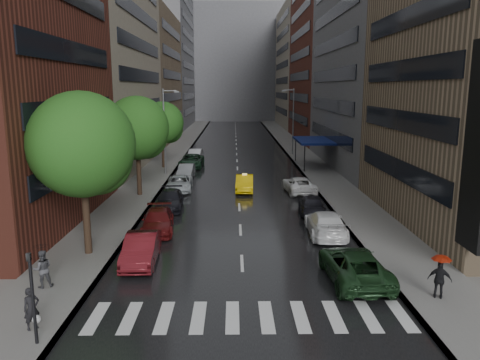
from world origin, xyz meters
The scene contains 21 objects.
ground centered at (0.00, 0.00, 0.00)m, with size 220.00×220.00×0.00m, color gray.
road centered at (0.00, 50.00, 0.01)m, with size 14.00×140.00×0.01m, color black.
sidewalk_left centered at (-9.00, 50.00, 0.07)m, with size 4.00×140.00×0.15m, color gray.
sidewalk_right centered at (9.00, 50.00, 0.07)m, with size 4.00×140.00×0.15m, color gray.
crosswalk centered at (0.20, -2.00, 0.01)m, with size 13.15×2.80×0.01m.
buildings_left centered at (-15.00, 58.79, 15.99)m, with size 8.00×108.00×38.00m.
buildings_right centered at (15.00, 56.70, 15.03)m, with size 8.05×109.10×36.00m.
building_far centered at (0.00, 118.00, 16.00)m, with size 40.00×14.00×32.00m, color slate.
tree_near centered at (-8.60, 5.33, 6.25)m, with size 5.73×5.73×9.13m.
tree_mid centered at (-8.60, 19.94, 5.90)m, with size 5.41×5.41×8.63m.
tree_far centered at (-8.60, 34.23, 5.30)m, with size 4.86×4.86×7.74m.
taxi centered at (0.55, 21.84, 0.74)m, with size 1.56×4.47×1.47m, color #DEB40B.
parked_cars_left centered at (-5.40, 22.65, 0.74)m, with size 2.80×40.62×1.57m.
parked_cars_right centered at (5.40, 10.29, 0.76)m, with size 2.86×25.14×1.60m.
ped_bag_walker centered at (-8.15, -3.12, 0.95)m, with size 0.72×0.71×1.67m.
ped_black_umbrella centered at (-9.29, 0.75, 1.38)m, with size 1.07×0.98×2.09m.
ped_red_umbrella centered at (8.59, -0.64, 1.33)m, with size 1.08×0.82×2.01m.
traffic_light centered at (-7.60, -4.16, 2.23)m, with size 0.18×0.15×3.45m.
street_lamp_left centered at (-7.72, 30.00, 4.89)m, with size 1.74×0.22×9.00m.
street_lamp_right centered at (7.72, 45.00, 4.89)m, with size 1.74×0.22×9.00m.
awning centered at (8.98, 35.00, 3.13)m, with size 4.00×8.00×3.12m.
Camera 1 is at (-0.43, -19.75, 9.26)m, focal length 35.00 mm.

